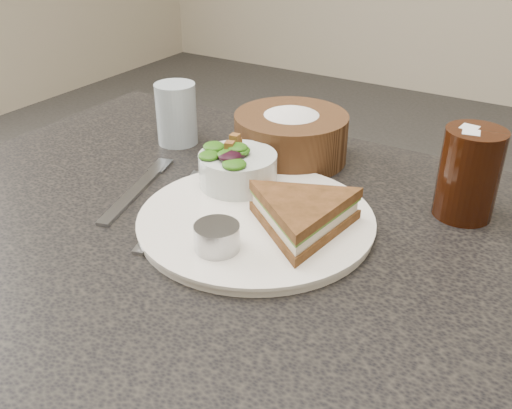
{
  "coord_description": "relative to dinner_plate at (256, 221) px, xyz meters",
  "views": [
    {
      "loc": [
        0.33,
        -0.51,
        1.13
      ],
      "look_at": [
        0.01,
        0.02,
        0.78
      ],
      "focal_mm": 40.0,
      "sensor_mm": 36.0,
      "label": 1
    }
  ],
  "objects": [
    {
      "name": "dinner_plate",
      "position": [
        0.0,
        0.0,
        0.0
      ],
      "size": [
        0.3,
        0.3,
        0.01
      ],
      "primitive_type": "cylinder",
      "color": "silver",
      "rests_on": "dining_table"
    },
    {
      "name": "sandwich",
      "position": [
        0.06,
        -0.0,
        0.03
      ],
      "size": [
        0.23,
        0.23,
        0.04
      ],
      "primitive_type": null,
      "rotation": [
        0.0,
        0.0,
        -0.65
      ],
      "color": "brown",
      "rests_on": "dinner_plate"
    },
    {
      "name": "salad_bowl",
      "position": [
        -0.07,
        0.06,
        0.04
      ],
      "size": [
        0.13,
        0.13,
        0.06
      ],
      "primitive_type": null,
      "rotation": [
        0.0,
        0.0,
        -0.29
      ],
      "color": "silver",
      "rests_on": "dinner_plate"
    },
    {
      "name": "dressing_ramekin",
      "position": [
        0.0,
        -0.09,
        0.02
      ],
      "size": [
        0.05,
        0.05,
        0.03
      ],
      "primitive_type": "cylinder",
      "rotation": [
        0.0,
        0.0,
        0.04
      ],
      "color": "#9B9B9D",
      "rests_on": "dinner_plate"
    },
    {
      "name": "orange_wedge",
      "position": [
        -0.01,
        0.05,
        0.02
      ],
      "size": [
        0.08,
        0.08,
        0.03
      ],
      "primitive_type": "cone",
      "rotation": [
        0.0,
        0.0,
        0.88
      ],
      "color": "#EC5509",
      "rests_on": "dinner_plate"
    },
    {
      "name": "fork",
      "position": [
        -0.19,
        -0.02,
        -0.0
      ],
      "size": [
        0.07,
        0.18,
        0.0
      ],
      "primitive_type": "cube",
      "rotation": [
        0.0,
        0.0,
        0.28
      ],
      "color": "#92969F",
      "rests_on": "dining_table"
    },
    {
      "name": "knife",
      "position": [
        -0.12,
        -0.02,
        -0.0
      ],
      "size": [
        0.08,
        0.22,
        0.0
      ],
      "primitive_type": "cube",
      "rotation": [
        0.0,
        0.0,
        0.32
      ],
      "color": "#A6A9AE",
      "rests_on": "dining_table"
    },
    {
      "name": "bread_basket",
      "position": [
        -0.06,
        0.2,
        0.04
      ],
      "size": [
        0.19,
        0.19,
        0.1
      ],
      "primitive_type": null,
      "rotation": [
        0.0,
        0.0,
        0.09
      ],
      "color": "#4F331C",
      "rests_on": "dining_table"
    },
    {
      "name": "cola_glass",
      "position": [
        0.22,
        0.16,
        0.06
      ],
      "size": [
        0.09,
        0.09,
        0.13
      ],
      "primitive_type": null,
      "rotation": [
        0.0,
        0.0,
        -0.18
      ],
      "color": "black",
      "rests_on": "dining_table"
    },
    {
      "name": "water_glass",
      "position": [
        -0.25,
        0.16,
        0.04
      ],
      "size": [
        0.09,
        0.09,
        0.1
      ],
      "primitive_type": "cylinder",
      "rotation": [
        0.0,
        0.0,
        -0.34
      ],
      "color": "#A3B3BE",
      "rests_on": "dining_table"
    }
  ]
}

